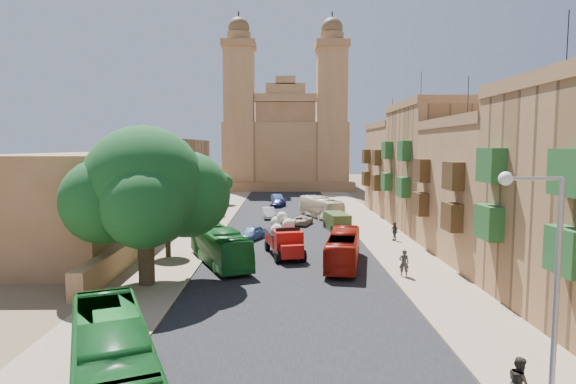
{
  "coord_description": "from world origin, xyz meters",
  "views": [
    {
      "loc": [
        -0.58,
        -26.94,
        8.99
      ],
      "look_at": [
        0.0,
        26.0,
        4.0
      ],
      "focal_mm": 30.0,
      "sensor_mm": 36.0,
      "label": 1
    }
  ],
  "objects_px": {
    "car_blue_a": "(252,233)",
    "car_cream": "(302,220)",
    "bus_red_east": "(343,249)",
    "car_dkblue": "(278,203)",
    "bus_cream_east": "(321,207)",
    "street_tree_a": "(168,221)",
    "pedestrian_c": "(394,231)",
    "car_blue_b": "(277,199)",
    "car_white_b": "(313,208)",
    "olive_pickup": "(337,222)",
    "street_tree_b": "(194,200)",
    "pedestrian_a": "(404,263)",
    "church": "(285,144)",
    "car_white_a": "(269,213)",
    "pedestrian_b": "(520,383)",
    "ficus_tree": "(146,191)",
    "red_truck": "(284,237)",
    "street_tree_c": "(211,193)",
    "street_tree_d": "(222,183)",
    "streetlamp": "(543,266)",
    "bus_green_north": "(220,246)"
  },
  "relations": [
    {
      "from": "car_blue_a",
      "to": "car_cream",
      "type": "height_order",
      "value": "car_blue_a"
    },
    {
      "from": "bus_cream_east",
      "to": "car_blue_b",
      "type": "bearing_deg",
      "value": -90.17
    },
    {
      "from": "bus_green_north",
      "to": "pedestrian_b",
      "type": "distance_m",
      "value": 24.54
    },
    {
      "from": "ficus_tree",
      "to": "bus_green_north",
      "type": "distance_m",
      "value": 8.3
    },
    {
      "from": "street_tree_a",
      "to": "streetlamp",
      "type": "relative_size",
      "value": 0.53
    },
    {
      "from": "bus_red_east",
      "to": "car_dkblue",
      "type": "distance_m",
      "value": 36.04
    },
    {
      "from": "street_tree_a",
      "to": "pedestrian_c",
      "type": "xyz_separation_m",
      "value": [
        20.13,
        6.48,
        -2.03
      ]
    },
    {
      "from": "bus_cream_east",
      "to": "car_blue_a",
      "type": "xyz_separation_m",
      "value": [
        -7.85,
        -14.44,
        -0.64
      ]
    },
    {
      "from": "car_blue_a",
      "to": "car_cream",
      "type": "relative_size",
      "value": 1.01
    },
    {
      "from": "street_tree_a",
      "to": "car_dkblue",
      "type": "height_order",
      "value": "street_tree_a"
    },
    {
      "from": "street_tree_b",
      "to": "car_white_a",
      "type": "xyz_separation_m",
      "value": [
        7.63,
        9.13,
        -2.62
      ]
    },
    {
      "from": "streetlamp",
      "to": "ficus_tree",
      "type": "bearing_deg",
      "value": 136.94
    },
    {
      "from": "olive_pickup",
      "to": "car_white_a",
      "type": "bearing_deg",
      "value": 131.03
    },
    {
      "from": "red_truck",
      "to": "olive_pickup",
      "type": "distance_m",
      "value": 13.56
    },
    {
      "from": "pedestrian_c",
      "to": "car_white_a",
      "type": "bearing_deg",
      "value": -158.54
    },
    {
      "from": "pedestrian_a",
      "to": "red_truck",
      "type": "bearing_deg",
      "value": -27.58
    },
    {
      "from": "car_blue_b",
      "to": "car_white_b",
      "type": "bearing_deg",
      "value": -77.57
    },
    {
      "from": "ficus_tree",
      "to": "car_white_a",
      "type": "height_order",
      "value": "ficus_tree"
    },
    {
      "from": "street_tree_a",
      "to": "car_white_a",
      "type": "xyz_separation_m",
      "value": [
        7.63,
        21.13,
        -2.25
      ]
    },
    {
      "from": "pedestrian_b",
      "to": "street_tree_a",
      "type": "bearing_deg",
      "value": 43.04
    },
    {
      "from": "pedestrian_b",
      "to": "pedestrian_c",
      "type": "relative_size",
      "value": 1.03
    },
    {
      "from": "ficus_tree",
      "to": "car_white_b",
      "type": "bearing_deg",
      "value": 69.68
    },
    {
      "from": "streetlamp",
      "to": "car_cream",
      "type": "distance_m",
      "value": 40.59
    },
    {
      "from": "street_tree_c",
      "to": "pedestrian_a",
      "type": "relative_size",
      "value": 2.34
    },
    {
      "from": "car_cream",
      "to": "car_dkblue",
      "type": "distance_m",
      "value": 16.87
    },
    {
      "from": "olive_pickup",
      "to": "car_cream",
      "type": "relative_size",
      "value": 1.21
    },
    {
      "from": "bus_red_east",
      "to": "car_dkblue",
      "type": "bearing_deg",
      "value": -71.05
    },
    {
      "from": "street_tree_a",
      "to": "pedestrian_c",
      "type": "relative_size",
      "value": 2.44
    },
    {
      "from": "ficus_tree",
      "to": "car_blue_a",
      "type": "distance_m",
      "value": 17.05
    },
    {
      "from": "car_white_b",
      "to": "car_blue_b",
      "type": "distance_m",
      "value": 12.12
    },
    {
      "from": "street_tree_b",
      "to": "pedestrian_b",
      "type": "height_order",
      "value": "street_tree_b"
    },
    {
      "from": "ficus_tree",
      "to": "car_blue_a",
      "type": "bearing_deg",
      "value": 68.99
    },
    {
      "from": "olive_pickup",
      "to": "street_tree_b",
      "type": "bearing_deg",
      "value": -178.68
    },
    {
      "from": "bus_green_north",
      "to": "car_blue_b",
      "type": "bearing_deg",
      "value": 61.59
    },
    {
      "from": "red_truck",
      "to": "car_white_b",
      "type": "height_order",
      "value": "red_truck"
    },
    {
      "from": "street_tree_c",
      "to": "car_white_a",
      "type": "distance_m",
      "value": 8.45
    },
    {
      "from": "pedestrian_a",
      "to": "pedestrian_c",
      "type": "relative_size",
      "value": 1.04
    },
    {
      "from": "street_tree_d",
      "to": "car_white_b",
      "type": "height_order",
      "value": "street_tree_d"
    },
    {
      "from": "street_tree_b",
      "to": "bus_cream_east",
      "type": "distance_m",
      "value": 17.25
    },
    {
      "from": "church",
      "to": "bus_cream_east",
      "type": "bearing_deg",
      "value": -84.63
    },
    {
      "from": "church",
      "to": "car_white_a",
      "type": "height_order",
      "value": "church"
    },
    {
      "from": "bus_red_east",
      "to": "car_cream",
      "type": "distance_m",
      "value": 19.19
    },
    {
      "from": "street_tree_a",
      "to": "olive_pickup",
      "type": "xyz_separation_m",
      "value": [
        15.27,
        12.35,
        -2.02
      ]
    },
    {
      "from": "street_tree_a",
      "to": "car_blue_b",
      "type": "bearing_deg",
      "value": 77.33
    },
    {
      "from": "bus_cream_east",
      "to": "pedestrian_a",
      "type": "relative_size",
      "value": 5.04
    },
    {
      "from": "streetlamp",
      "to": "church",
      "type": "bearing_deg",
      "value": 94.87
    },
    {
      "from": "bus_cream_east",
      "to": "car_blue_a",
      "type": "bearing_deg",
      "value": 42.24
    },
    {
      "from": "bus_cream_east",
      "to": "car_white_a",
      "type": "relative_size",
      "value": 2.3
    },
    {
      "from": "car_dkblue",
      "to": "red_truck",
      "type": "bearing_deg",
      "value": -70.02
    },
    {
      "from": "pedestrian_a",
      "to": "street_tree_d",
      "type": "bearing_deg",
      "value": -57.34
    }
  ]
}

